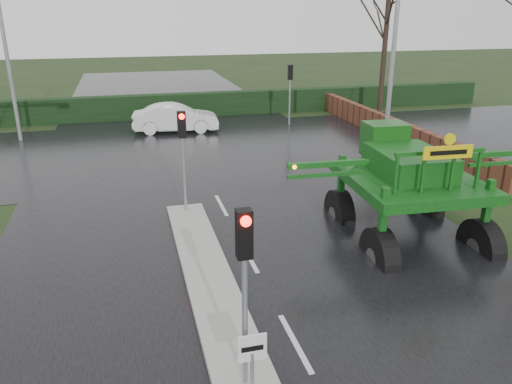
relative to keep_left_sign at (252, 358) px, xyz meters
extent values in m
plane|color=black|center=(1.30, 1.50, -1.06)|extent=(140.00, 140.00, 0.00)
cube|color=black|center=(1.30, 11.50, -1.05)|extent=(14.00, 80.00, 0.02)
cube|color=black|center=(1.30, 17.50, -1.05)|extent=(80.00, 12.00, 0.02)
cube|color=gray|center=(0.00, 4.50, -0.97)|extent=(1.20, 10.00, 0.16)
cube|color=black|center=(1.30, 25.50, -0.31)|extent=(44.00, 0.90, 1.50)
cube|color=#592D1E|center=(11.80, 17.50, -0.46)|extent=(0.40, 20.00, 1.20)
cylinder|color=gray|center=(0.00, 0.00, -0.41)|extent=(0.07, 0.07, 1.00)
cube|color=silver|center=(0.00, 0.00, 0.19)|extent=(0.50, 0.04, 0.50)
cube|color=black|center=(0.00, -0.02, 0.19)|extent=(0.38, 0.01, 0.10)
cylinder|color=gray|center=(0.00, 0.50, 0.69)|extent=(0.10, 0.10, 3.50)
cube|color=black|center=(0.00, 0.50, 2.04)|extent=(0.26, 0.22, 0.85)
sphere|color=#FF0C07|center=(0.00, 0.37, 2.32)|extent=(0.18, 0.18, 0.18)
cylinder|color=gray|center=(0.00, 9.00, 0.69)|extent=(0.10, 0.10, 3.50)
cube|color=black|center=(0.00, 9.00, 2.04)|extent=(0.26, 0.22, 0.85)
sphere|color=#FF0C07|center=(0.00, 8.87, 2.32)|extent=(0.18, 0.18, 0.18)
cylinder|color=gray|center=(7.80, 21.50, 0.69)|extent=(0.10, 0.10, 3.50)
cube|color=black|center=(7.80, 21.50, 2.04)|extent=(0.26, 0.22, 0.85)
sphere|color=#FF0C07|center=(7.80, 21.63, 2.32)|extent=(0.18, 0.18, 0.18)
cylinder|color=gray|center=(9.80, 13.50, 3.94)|extent=(0.20, 0.20, 10.00)
cylinder|color=gray|center=(-7.20, 21.50, 3.94)|extent=(0.20, 0.20, 10.00)
cylinder|color=black|center=(14.30, 22.50, 3.94)|extent=(0.32, 0.32, 10.00)
cylinder|color=black|center=(3.31, 6.14, -0.18)|extent=(0.58, 1.78, 1.75)
cylinder|color=#595B56|center=(3.31, 6.14, -0.18)|extent=(0.55, 0.64, 0.61)
cube|color=#0B4012|center=(3.31, 6.14, 0.91)|extent=(0.20, 0.20, 2.02)
cylinder|color=black|center=(6.46, 5.97, -0.18)|extent=(0.58, 1.78, 1.75)
cylinder|color=#595B56|center=(6.46, 5.97, -0.18)|extent=(0.55, 0.64, 0.61)
cube|color=#0B4012|center=(6.46, 5.97, 0.91)|extent=(0.20, 0.20, 2.02)
cylinder|color=black|center=(3.14, 2.99, -0.18)|extent=(0.58, 1.78, 1.75)
cylinder|color=#595B56|center=(3.14, 2.99, -0.18)|extent=(0.55, 0.64, 0.61)
cube|color=#0B4012|center=(3.14, 2.99, 0.91)|extent=(0.20, 0.20, 2.02)
cylinder|color=black|center=(6.29, 2.82, -0.18)|extent=(0.58, 1.78, 1.75)
cylinder|color=#595B56|center=(6.29, 2.82, -0.18)|extent=(0.55, 0.64, 0.61)
cube|color=#0B4012|center=(6.29, 2.82, 0.91)|extent=(0.20, 0.20, 2.02)
cube|color=#0B4012|center=(4.80, 4.48, 1.48)|extent=(3.91, 4.41, 0.31)
cube|color=#0B4012|center=(4.81, 4.66, 1.97)|extent=(2.07, 2.73, 0.79)
cube|color=#134B11|center=(4.91, 6.41, 2.27)|extent=(1.37, 1.12, 1.14)
cube|color=#0B4012|center=(4.72, 3.08, 2.75)|extent=(2.63, 0.25, 0.11)
cube|color=#0B4012|center=(1.98, 4.29, 2.27)|extent=(2.28, 0.29, 0.16)
sphere|color=orange|center=(1.01, 4.25, 2.27)|extent=(0.12, 0.12, 0.12)
cube|color=#0B4012|center=(7.58, 3.97, 2.27)|extent=(2.28, 0.29, 0.16)
cube|color=#DABF0B|center=(4.70, 2.73, 2.84)|extent=(1.40, 0.13, 0.35)
cube|color=black|center=(4.70, 2.73, 2.84)|extent=(1.05, 0.07, 0.12)
cylinder|color=#DABF0B|center=(4.70, 2.73, 3.19)|extent=(0.32, 0.05, 0.32)
imported|color=white|center=(1.02, 21.34, -1.06)|extent=(4.89, 2.16, 1.56)
camera|label=1|loc=(-1.69, -6.65, 5.46)|focal=35.00mm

